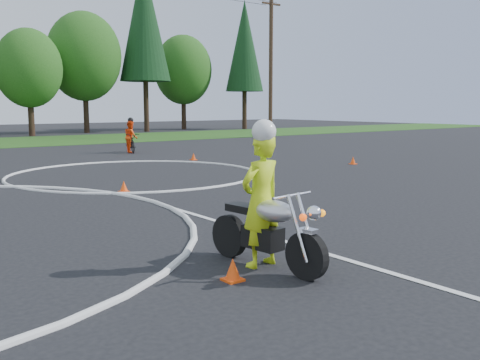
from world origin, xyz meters
TOP-DOWN VIEW (x-y plane):
  - primary_motorcycle at (4.84, -2.46)m, footprint 0.74×2.12m
  - rider_primary_grp at (4.83, -2.32)m, footprint 0.73×0.52m
  - rider_second_grp at (11.57, 15.62)m, footprint 1.08×1.86m
  - traffic_cones at (4.18, 2.90)m, footprint 23.77×15.10m
  - treeline at (14.78, 34.61)m, footprint 38.20×8.10m

SIDE VIEW (x-z plane):
  - traffic_cones at x=4.18m, z-range -0.01..0.29m
  - primary_motorcycle at x=4.84m, z-range -0.02..1.10m
  - rider_second_grp at x=11.57m, z-range -0.25..1.44m
  - rider_primary_grp at x=4.83m, z-range -0.04..2.03m
  - treeline at x=14.78m, z-range -0.64..13.88m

